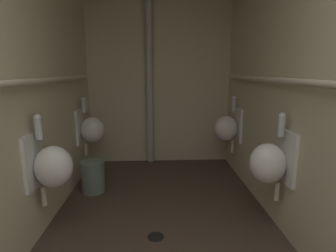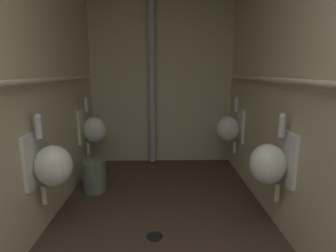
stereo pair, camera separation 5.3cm
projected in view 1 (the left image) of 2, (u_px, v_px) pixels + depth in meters
name	position (u px, v px, depth m)	size (l,w,h in m)	color
floor	(163.00, 237.00, 2.32)	(2.20, 3.93, 0.08)	#47382D
wall_left	(19.00, 74.00, 1.99)	(0.06, 3.93, 2.70)	beige
wall_right	(299.00, 74.00, 2.08)	(0.06, 3.93, 2.70)	beige
wall_back	(159.00, 72.00, 3.93)	(2.20, 0.06, 2.70)	beige
urinal_left_mid	(51.00, 165.00, 2.13)	(0.32, 0.30, 0.76)	white
urinal_left_far	(91.00, 129.00, 3.43)	(0.32, 0.30, 0.76)	white
urinal_right_mid	(270.00, 162.00, 2.21)	(0.32, 0.30, 0.76)	white
urinal_right_far	(228.00, 128.00, 3.52)	(0.32, 0.30, 0.76)	white
supply_pipe_left	(31.00, 82.00, 1.99)	(0.06, 3.11, 0.06)	beige
supply_pipe_right	(287.00, 81.00, 2.10)	(0.06, 3.11, 0.06)	beige
standpipe_back_wall	(149.00, 72.00, 3.81)	(0.10, 0.10, 2.65)	#B2B2B2
floor_drain	(156.00, 236.00, 2.26)	(0.14, 0.14, 0.01)	black
waste_bin	(93.00, 177.00, 3.07)	(0.26, 0.26, 0.36)	slate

